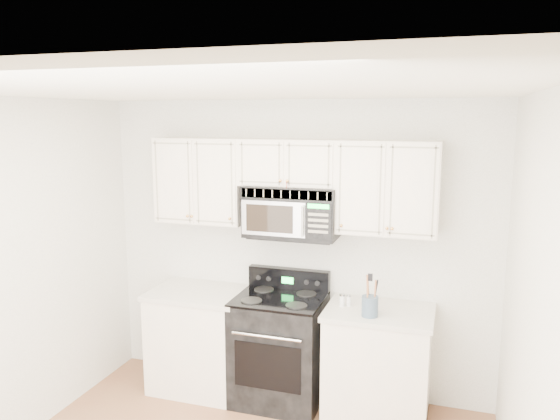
% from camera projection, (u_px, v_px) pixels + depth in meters
% --- Properties ---
extents(room, '(3.51, 3.51, 2.61)m').
position_uv_depth(room, '(213.00, 315.00, 3.22)').
color(room, brown).
rests_on(room, ground).
extents(base_cabinet_left, '(0.86, 0.65, 0.92)m').
position_uv_depth(base_cabinet_left, '(201.00, 342.00, 4.96)').
color(base_cabinet_left, white).
rests_on(base_cabinet_left, ground).
extents(base_cabinet_right, '(0.86, 0.65, 0.92)m').
position_uv_depth(base_cabinet_right, '(378.00, 367.00, 4.48)').
color(base_cabinet_right, white).
rests_on(base_cabinet_right, ground).
extents(range, '(0.74, 0.68, 1.12)m').
position_uv_depth(range, '(280.00, 347.00, 4.72)').
color(range, black).
rests_on(range, ground).
extents(upper_cabinets, '(2.44, 0.37, 0.75)m').
position_uv_depth(upper_cabinets, '(290.00, 179.00, 4.60)').
color(upper_cabinets, white).
rests_on(upper_cabinets, ground).
extents(microwave, '(0.78, 0.44, 0.43)m').
position_uv_depth(microwave, '(292.00, 211.00, 4.60)').
color(microwave, black).
rests_on(microwave, ground).
extents(utensil_crock, '(0.13, 0.13, 0.34)m').
position_uv_depth(utensil_crock, '(370.00, 305.00, 4.24)').
color(utensil_crock, '#3E556F').
rests_on(utensil_crock, base_cabinet_right).
extents(shaker_salt, '(0.04, 0.04, 0.09)m').
position_uv_depth(shaker_salt, '(349.00, 300.00, 4.48)').
color(shaker_salt, silver).
rests_on(shaker_salt, base_cabinet_right).
extents(shaker_pepper, '(0.05, 0.05, 0.11)m').
position_uv_depth(shaker_pepper, '(342.00, 300.00, 4.46)').
color(shaker_pepper, silver).
rests_on(shaker_pepper, base_cabinet_right).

